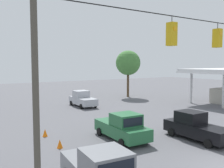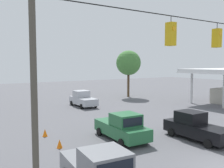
% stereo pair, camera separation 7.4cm
% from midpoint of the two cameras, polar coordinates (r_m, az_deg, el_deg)
% --- Properties ---
extents(pickup_truck_black_crossing_near, '(2.25, 5.39, 2.12)m').
position_cam_midpoint_polar(pickup_truck_black_crossing_near, '(20.62, 18.41, -9.28)').
color(pickup_truck_black_crossing_near, black).
rests_on(pickup_truck_black_crossing_near, ground_plane).
extents(pickup_truck_silver_oncoming_deep, '(2.41, 5.19, 2.12)m').
position_cam_midpoint_polar(pickup_truck_silver_oncoming_deep, '(34.67, -6.83, -3.46)').
color(pickup_truck_silver_oncoming_deep, '#A8AAB2').
rests_on(pickup_truck_silver_oncoming_deep, ground_plane).
extents(pickup_truck_green_withflow_mid, '(2.54, 5.34, 2.12)m').
position_cam_midpoint_polar(pickup_truck_green_withflow_mid, '(19.50, 2.30, -9.84)').
color(pickup_truck_green_withflow_mid, '#236038').
rests_on(pickup_truck_green_withflow_mid, ground_plane).
extents(traffic_cone_second, '(0.41, 0.41, 0.62)m').
position_cam_midpoint_polar(traffic_cone_second, '(15.28, -7.69, -16.69)').
color(traffic_cone_second, orange).
rests_on(traffic_cone_second, ground_plane).
extents(traffic_cone_third, '(0.41, 0.41, 0.62)m').
position_cam_midpoint_polar(traffic_cone_third, '(18.19, -11.96, -13.22)').
color(traffic_cone_third, orange).
rests_on(traffic_cone_third, ground_plane).
extents(traffic_cone_fourth, '(0.41, 0.41, 0.62)m').
position_cam_midpoint_polar(traffic_cone_fourth, '(21.15, -15.15, -10.72)').
color(traffic_cone_fourth, orange).
rests_on(traffic_cone_fourth, ground_plane).
extents(tree_horizon_left, '(4.34, 4.34, 8.18)m').
position_cam_midpoint_polar(tree_horizon_left, '(44.08, 3.65, 4.81)').
color(tree_horizon_left, '#4C3823').
rests_on(tree_horizon_left, ground_plane).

